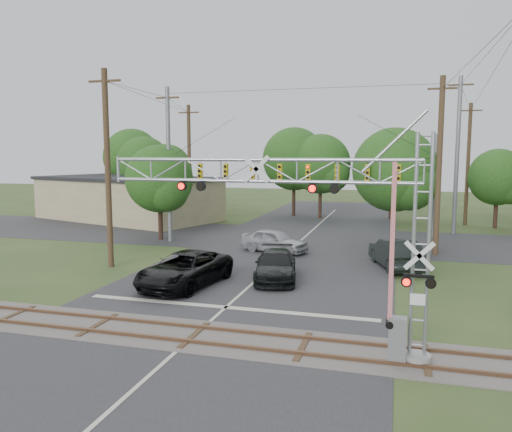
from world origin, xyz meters
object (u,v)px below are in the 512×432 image
(traffic_signal_span, at_px, (306,168))
(streetlight, at_px, (433,180))
(crossing_gantry, at_px, (318,219))
(commercial_building, at_px, (128,198))
(pickup_black, at_px, (185,269))
(sedan_silver, at_px, (275,241))
(car_dark, at_px, (276,265))

(traffic_signal_span, distance_m, streetlight, 11.18)
(crossing_gantry, relative_size, commercial_building, 0.53)
(pickup_black, relative_size, commercial_building, 0.30)
(commercial_building, bearing_deg, pickup_black, -36.47)
(traffic_signal_span, distance_m, pickup_black, 13.20)
(commercial_building, bearing_deg, sedan_silver, -16.90)
(car_dark, bearing_deg, crossing_gantry, -80.51)
(commercial_building, bearing_deg, car_dark, -26.81)
(car_dark, relative_size, sedan_silver, 1.12)
(pickup_black, bearing_deg, car_dark, 39.49)
(sedan_silver, distance_m, commercial_building, 22.49)
(car_dark, bearing_deg, traffic_signal_span, 78.57)
(streetlight, bearing_deg, commercial_building, 172.14)
(pickup_black, distance_m, car_dark, 4.79)
(commercial_building, height_order, streetlight, streetlight)
(traffic_signal_span, height_order, sedan_silver, traffic_signal_span)
(sedan_silver, relative_size, streetlight, 0.57)
(crossing_gantry, relative_size, traffic_signal_span, 0.56)
(car_dark, bearing_deg, sedan_silver, 92.30)
(streetlight, bearing_deg, crossing_gantry, -101.43)
(crossing_gantry, bearing_deg, pickup_black, 138.63)
(crossing_gantry, distance_m, pickup_black, 10.85)
(sedan_silver, xyz_separation_m, commercial_building, (-18.45, 12.78, 1.38))
(sedan_silver, xyz_separation_m, streetlight, (10.49, 8.78, 3.76))
(crossing_gantry, xyz_separation_m, pickup_black, (-7.67, 6.75, -3.65))
(traffic_signal_span, height_order, streetlight, traffic_signal_span)
(sedan_silver, bearing_deg, traffic_signal_span, -25.66)
(pickup_black, relative_size, car_dark, 1.17)
(sedan_silver, relative_size, commercial_building, 0.23)
(pickup_black, relative_size, streetlight, 0.75)
(car_dark, bearing_deg, pickup_black, -160.18)
(crossing_gantry, xyz_separation_m, car_dark, (-3.59, 9.26, -3.74))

